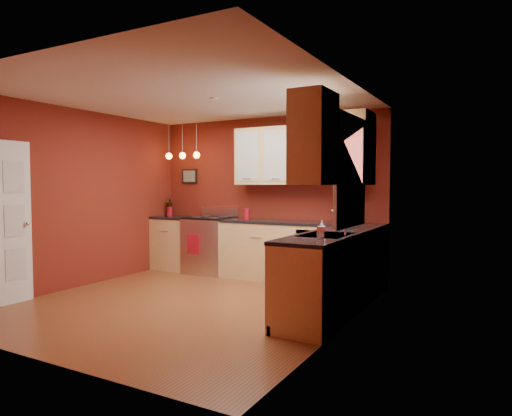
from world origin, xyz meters
The scene contains 26 objects.
floor centered at (0.00, 0.00, 0.00)m, with size 4.20×4.20×0.00m, color brown.
ceiling centered at (0.00, 0.00, 2.60)m, with size 4.00×4.20×0.02m, color beige.
wall_back centered at (0.00, 2.10, 1.30)m, with size 4.00×0.02×2.60m, color maroon.
wall_front centered at (0.00, -2.10, 1.30)m, with size 4.00×0.02×2.60m, color maroon.
wall_left centered at (-2.00, 0.00, 1.30)m, with size 0.02×4.20×2.60m, color maroon.
wall_right centered at (2.00, 0.00, 1.30)m, with size 0.02×4.20×2.60m, color maroon.
base_cabinets_back_left centered at (-1.65, 1.80, 0.45)m, with size 0.70×0.60×0.90m, color #E4BC7A.
base_cabinets_back_right centered at (0.73, 1.80, 0.45)m, with size 2.54×0.60×0.90m, color #E4BC7A.
base_cabinets_right centered at (1.70, 0.45, 0.45)m, with size 0.60×2.10×0.90m, color #E4BC7A.
counter_back_left centered at (-1.65, 1.80, 0.92)m, with size 0.70×0.62×0.04m, color black.
counter_back_right centered at (0.73, 1.80, 0.92)m, with size 2.54×0.62×0.04m, color black.
counter_right centered at (1.70, 0.45, 0.92)m, with size 0.62×2.10×0.04m, color black.
gas_range centered at (-0.92, 1.80, 0.48)m, with size 0.76×0.64×1.11m.
dishwasher_front centered at (1.10, 1.51, 0.45)m, with size 0.60×0.02×0.80m, color silver.
sink centered at (1.70, 0.30, 0.92)m, with size 0.50×0.70×0.33m.
window centered at (1.97, 0.30, 1.69)m, with size 0.06×1.02×1.22m.
upper_cabinets_back centered at (0.60, 1.93, 1.95)m, with size 2.00×0.35×0.90m, color #E4BC7A.
upper_cabinets_right centered at (1.82, 0.32, 1.95)m, with size 0.35×1.95×0.90m, color #E4BC7A.
wall_picture centered at (-1.55, 2.08, 1.65)m, with size 0.32×0.03×0.26m, color black.
pendant_lights centered at (-1.45, 1.75, 2.01)m, with size 0.71×0.11×0.66m.
red_canister centered at (-0.19, 1.79, 1.03)m, with size 0.11×0.11×0.17m.
red_vase centered at (-1.87, 1.90, 1.02)m, with size 0.10×0.10×0.16m, color maroon.
flowers centered at (-1.87, 1.90, 1.19)m, with size 0.12×0.12×0.21m, color maroon.
coffee_maker centered at (1.36, 1.91, 1.07)m, with size 0.23×0.23×0.28m.
soap_pump centered at (1.76, 0.00, 1.03)m, with size 0.08×0.08×0.18m, color white.
dish_towel centered at (-1.02, 1.47, 0.52)m, with size 0.24×0.02×0.33m, color maroon.
Camera 1 is at (3.48, -4.55, 1.51)m, focal length 32.00 mm.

